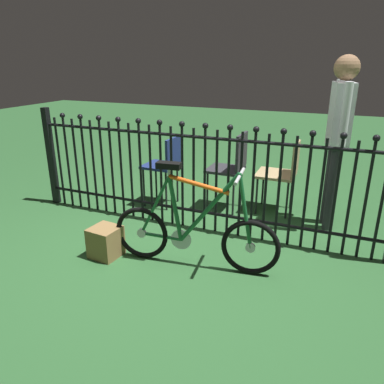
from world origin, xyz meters
TOP-DOWN VIEW (x-y plane):
  - ground_plane at (0.00, 0.00)m, footprint 20.00×20.00m
  - iron_fence at (-0.04, 0.56)m, footprint 3.77×0.07m
  - bicycle at (0.30, -0.14)m, footprint 1.44×0.40m
  - chair_navy at (-0.55, 1.02)m, footprint 0.39×0.38m
  - chair_tan at (0.77, 1.35)m, footprint 0.43×0.43m
  - chair_charcoal at (0.21, 1.19)m, footprint 0.40×0.39m
  - person_visitor at (1.29, 1.16)m, footprint 0.24×0.47m
  - display_crate at (-0.49, -0.30)m, footprint 0.27×0.27m

SIDE VIEW (x-z plane):
  - ground_plane at x=0.00m, z-range 0.00..0.00m
  - display_crate at x=-0.49m, z-range 0.00..0.28m
  - bicycle at x=0.30m, z-range -0.14..0.77m
  - chair_tan at x=0.77m, z-range 0.09..0.92m
  - chair_navy at x=-0.55m, z-range 0.11..0.95m
  - chair_charcoal at x=0.21m, z-range 0.10..1.02m
  - iron_fence at x=-0.04m, z-range 0.01..1.17m
  - person_visitor at x=1.29m, z-range 0.18..1.91m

